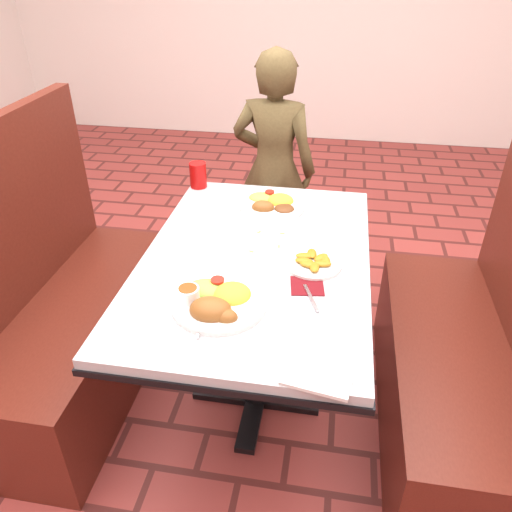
# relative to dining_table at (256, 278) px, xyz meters

# --- Properties ---
(dining_table) EXTENTS (0.81, 1.21, 0.75)m
(dining_table) POSITION_rel_dining_table_xyz_m (0.00, 0.00, 0.00)
(dining_table) COLOR #B8BABD
(dining_table) RESTS_ON ground
(booth_bench_left) EXTENTS (0.47, 1.20, 1.17)m
(booth_bench_left) POSITION_rel_dining_table_xyz_m (-0.80, 0.00, -0.32)
(booth_bench_left) COLOR #5C1F15
(booth_bench_left) RESTS_ON ground
(booth_bench_right) EXTENTS (0.47, 1.20, 1.17)m
(booth_bench_right) POSITION_rel_dining_table_xyz_m (0.80, 0.00, -0.32)
(booth_bench_right) COLOR #5C1F15
(booth_bench_right) RESTS_ON ground
(diner_person) EXTENTS (0.50, 0.36, 1.28)m
(diner_person) POSITION_rel_dining_table_xyz_m (-0.08, 1.06, -0.01)
(diner_person) COLOR brown
(diner_person) RESTS_ON ground
(near_dinner_plate) EXTENTS (0.30, 0.30, 0.09)m
(near_dinner_plate) POSITION_rel_dining_table_xyz_m (-0.07, -0.30, 0.13)
(near_dinner_plate) COLOR white
(near_dinner_plate) RESTS_ON dining_table
(far_dinner_plate) EXTENTS (0.28, 0.28, 0.07)m
(far_dinner_plate) POSITION_rel_dining_table_xyz_m (0.00, 0.40, 0.12)
(far_dinner_plate) COLOR white
(far_dinner_plate) RESTS_ON dining_table
(plantain_plate) EXTENTS (0.20, 0.20, 0.03)m
(plantain_plate) POSITION_rel_dining_table_xyz_m (0.21, -0.03, 0.11)
(plantain_plate) COLOR white
(plantain_plate) RESTS_ON dining_table
(maroon_napkin) EXTENTS (0.12, 0.12, 0.00)m
(maroon_napkin) POSITION_rel_dining_table_xyz_m (0.20, -0.15, 0.10)
(maroon_napkin) COLOR #5C0D13
(maroon_napkin) RESTS_ON dining_table
(spoon_utensil) EXTENTS (0.06, 0.14, 0.00)m
(spoon_utensil) POSITION_rel_dining_table_xyz_m (0.21, -0.22, 0.10)
(spoon_utensil) COLOR silver
(spoon_utensil) RESTS_ON dining_table
(red_tumbler) EXTENTS (0.08, 0.08, 0.11)m
(red_tumbler) POSITION_rel_dining_table_xyz_m (-0.36, 0.54, 0.15)
(red_tumbler) COLOR #B50D0C
(red_tumbler) RESTS_ON dining_table
(paper_napkin) EXTENTS (0.20, 0.16, 0.01)m
(paper_napkin) POSITION_rel_dining_table_xyz_m (0.26, -0.54, 0.10)
(paper_napkin) COLOR silver
(paper_napkin) RESTS_ON dining_table
(knife_utensil) EXTENTS (0.08, 0.14, 0.00)m
(knife_utensil) POSITION_rel_dining_table_xyz_m (-0.08, -0.31, 0.11)
(knife_utensil) COLOR silver
(knife_utensil) RESTS_ON dining_table
(fork_utensil) EXTENTS (0.03, 0.14, 0.00)m
(fork_utensil) POSITION_rel_dining_table_xyz_m (-0.10, -0.40, 0.11)
(fork_utensil) COLOR silver
(fork_utensil) RESTS_ON dining_table
(lettuce_shreds) EXTENTS (0.28, 0.32, 0.00)m
(lettuce_shreds) POSITION_rel_dining_table_xyz_m (0.04, 0.06, 0.10)
(lettuce_shreds) COLOR #8CB448
(lettuce_shreds) RESTS_ON dining_table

